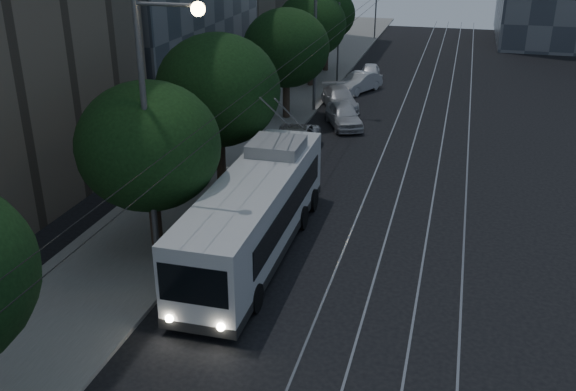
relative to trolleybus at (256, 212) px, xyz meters
The scene contains 17 objects.
ground 4.09m from the trolleybus, 39.24° to the right, with size 120.00×120.00×0.00m, color black.
sidewalk 18.29m from the trolleybus, 104.62° to the left, with size 5.00×90.00×0.15m, color gray.
tram_rails 18.51m from the trolleybus, 72.97° to the left, with size 4.52×90.00×0.02m.
overhead_wires 17.85m from the trolleybus, 96.71° to the left, with size 2.23×90.00×6.00m.
trolleybus is the anchor object (origin of this frame).
pickup_silver 11.11m from the trolleybus, 97.27° to the left, with size 2.36×5.12×1.42m, color #97989E.
car_white_a 16.66m from the trolleybus, 89.31° to the left, with size 1.69×4.19×1.43m, color silver.
car_white_b 20.65m from the trolleybus, 92.35° to the left, with size 1.88×4.64×1.35m, color #AFAEB3.
car_white_c 25.35m from the trolleybus, 90.74° to the left, with size 1.47×4.22×1.39m, color silver.
car_white_d 29.44m from the trolleybus, 90.20° to the left, with size 1.44×3.58×1.22m, color white.
tree_1 4.59m from the trolleybus, 163.28° to the right, with size 5.15×5.15×6.61m.
tree_2 7.42m from the trolleybus, 121.99° to the left, with size 5.62×5.62×7.18m.
tree_3 17.83m from the trolleybus, 101.80° to the left, with size 5.29×5.29×6.86m.
tree_4 26.39m from the trolleybus, 98.99° to the left, with size 5.14×5.14×6.89m.
tree_5 31.64m from the trolleybus, 97.48° to the left, with size 4.59×4.59×6.71m.
streetlamp_near 5.49m from the trolleybus, 135.36° to the right, with size 2.36×0.44×9.74m.
streetlamp_far 19.92m from the trolleybus, 95.57° to the left, with size 2.41×0.44×9.94m.
Camera 1 is at (3.94, -18.19, 11.70)m, focal length 40.00 mm.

